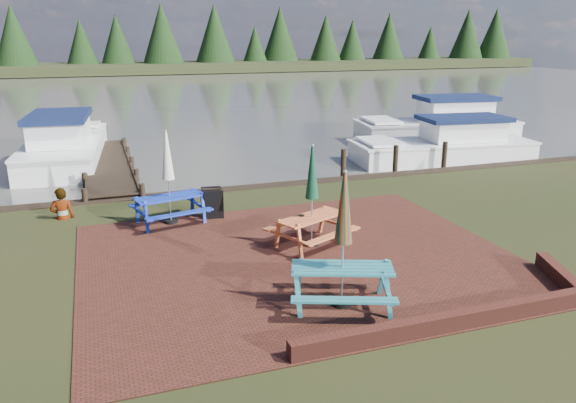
{
  "coord_description": "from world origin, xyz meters",
  "views": [
    {
      "loc": [
        -3.88,
        -9.4,
        4.61
      ],
      "look_at": [
        0.09,
        1.99,
        1.0
      ],
      "focal_mm": 35.0,
      "sensor_mm": 36.0,
      "label": 1
    }
  ],
  "objects_px": {
    "boat_jetty": "(65,147)",
    "boat_far": "(440,127)",
    "boat_near": "(446,147)",
    "chalkboard": "(213,203)",
    "picnic_table_blue": "(169,192)",
    "picnic_table_teal": "(343,261)",
    "picnic_table_red": "(312,212)",
    "jetty": "(108,165)",
    "person": "(59,188)"
  },
  "relations": [
    {
      "from": "picnic_table_blue",
      "to": "chalkboard",
      "type": "bearing_deg",
      "value": -12.7
    },
    {
      "from": "person",
      "to": "chalkboard",
      "type": "bearing_deg",
      "value": 163.69
    },
    {
      "from": "picnic_table_red",
      "to": "jetty",
      "type": "xyz_separation_m",
      "value": [
        -4.04,
        9.61,
        -0.69
      ]
    },
    {
      "from": "boat_far",
      "to": "boat_near",
      "type": "bearing_deg",
      "value": 157.27
    },
    {
      "from": "boat_far",
      "to": "picnic_table_red",
      "type": "bearing_deg",
      "value": 143.69
    },
    {
      "from": "picnic_table_blue",
      "to": "boat_jetty",
      "type": "xyz_separation_m",
      "value": [
        -2.74,
        9.06,
        -0.36
      ]
    },
    {
      "from": "picnic_table_teal",
      "to": "boat_far",
      "type": "bearing_deg",
      "value": 71.78
    },
    {
      "from": "picnic_table_teal",
      "to": "jetty",
      "type": "bearing_deg",
      "value": 126.31
    },
    {
      "from": "boat_jetty",
      "to": "boat_far",
      "type": "relative_size",
      "value": 1.04
    },
    {
      "from": "jetty",
      "to": "person",
      "type": "distance_m",
      "value": 5.89
    },
    {
      "from": "boat_jetty",
      "to": "boat_far",
      "type": "distance_m",
      "value": 16.29
    },
    {
      "from": "boat_far",
      "to": "picnic_table_teal",
      "type": "bearing_deg",
      "value": 148.83
    },
    {
      "from": "jetty",
      "to": "person",
      "type": "height_order",
      "value": "person"
    },
    {
      "from": "picnic_table_teal",
      "to": "chalkboard",
      "type": "xyz_separation_m",
      "value": [
        -1.13,
        5.54,
        -0.43
      ]
    },
    {
      "from": "boat_near",
      "to": "boat_far",
      "type": "distance_m",
      "value": 4.34
    },
    {
      "from": "picnic_table_red",
      "to": "person",
      "type": "distance_m",
      "value": 6.67
    },
    {
      "from": "boat_near",
      "to": "chalkboard",
      "type": "bearing_deg",
      "value": 121.13
    },
    {
      "from": "jetty",
      "to": "boat_near",
      "type": "height_order",
      "value": "boat_near"
    },
    {
      "from": "boat_jetty",
      "to": "person",
      "type": "distance_m",
      "value": 7.78
    },
    {
      "from": "picnic_table_red",
      "to": "boat_jetty",
      "type": "xyz_separation_m",
      "value": [
        -5.52,
        11.7,
        -0.34
      ]
    },
    {
      "from": "picnic_table_teal",
      "to": "person",
      "type": "bearing_deg",
      "value": 146.02
    },
    {
      "from": "picnic_table_teal",
      "to": "picnic_table_blue",
      "type": "xyz_separation_m",
      "value": [
        -2.2,
        5.54,
        -0.03
      ]
    },
    {
      "from": "picnic_table_teal",
      "to": "boat_near",
      "type": "height_order",
      "value": "picnic_table_teal"
    },
    {
      "from": "chalkboard",
      "to": "boat_far",
      "type": "bearing_deg",
      "value": 43.65
    },
    {
      "from": "picnic_table_teal",
      "to": "boat_jetty",
      "type": "distance_m",
      "value": 15.42
    },
    {
      "from": "chalkboard",
      "to": "jetty",
      "type": "height_order",
      "value": "chalkboard"
    },
    {
      "from": "picnic_table_red",
      "to": "chalkboard",
      "type": "height_order",
      "value": "picnic_table_red"
    },
    {
      "from": "picnic_table_blue",
      "to": "boat_far",
      "type": "relative_size",
      "value": 0.31
    },
    {
      "from": "picnic_table_blue",
      "to": "boat_near",
      "type": "height_order",
      "value": "picnic_table_blue"
    },
    {
      "from": "boat_jetty",
      "to": "boat_far",
      "type": "xyz_separation_m",
      "value": [
        16.27,
        -0.65,
        0.02
      ]
    },
    {
      "from": "boat_far",
      "to": "person",
      "type": "relative_size",
      "value": 4.62
    },
    {
      "from": "boat_near",
      "to": "boat_far",
      "type": "bearing_deg",
      "value": -24.06
    },
    {
      "from": "chalkboard",
      "to": "boat_near",
      "type": "height_order",
      "value": "boat_near"
    },
    {
      "from": "jetty",
      "to": "chalkboard",
      "type": "bearing_deg",
      "value": -71.49
    },
    {
      "from": "picnic_table_blue",
      "to": "person",
      "type": "xyz_separation_m",
      "value": [
        -2.61,
        1.29,
        -0.0
      ]
    },
    {
      "from": "boat_far",
      "to": "person",
      "type": "distance_m",
      "value": 17.65
    },
    {
      "from": "picnic_table_red",
      "to": "boat_near",
      "type": "relative_size",
      "value": 0.32
    },
    {
      "from": "jetty",
      "to": "boat_near",
      "type": "bearing_deg",
      "value": -10.34
    },
    {
      "from": "boat_jetty",
      "to": "boat_near",
      "type": "height_order",
      "value": "boat_jetty"
    },
    {
      "from": "picnic_table_blue",
      "to": "picnic_table_teal",
      "type": "bearing_deg",
      "value": -81.01
    },
    {
      "from": "picnic_table_teal",
      "to": "picnic_table_blue",
      "type": "distance_m",
      "value": 5.96
    },
    {
      "from": "picnic_table_red",
      "to": "person",
      "type": "xyz_separation_m",
      "value": [
        -5.39,
        3.93,
        0.02
      ]
    },
    {
      "from": "chalkboard",
      "to": "boat_near",
      "type": "xyz_separation_m",
      "value": [
        10.24,
        4.68,
        -0.05
      ]
    },
    {
      "from": "picnic_table_red",
      "to": "boat_near",
      "type": "bearing_deg",
      "value": 16.17
    },
    {
      "from": "picnic_table_red",
      "to": "boat_jetty",
      "type": "distance_m",
      "value": 12.94
    },
    {
      "from": "picnic_table_blue",
      "to": "boat_jetty",
      "type": "relative_size",
      "value": 0.3
    },
    {
      "from": "picnic_table_teal",
      "to": "person",
      "type": "xyz_separation_m",
      "value": [
        -4.81,
        6.83,
        -0.03
      ]
    },
    {
      "from": "picnic_table_blue",
      "to": "jetty",
      "type": "distance_m",
      "value": 7.12
    },
    {
      "from": "chalkboard",
      "to": "picnic_table_red",
      "type": "bearing_deg",
      "value": -47.57
    },
    {
      "from": "jetty",
      "to": "boat_jetty",
      "type": "height_order",
      "value": "boat_jetty"
    }
  ]
}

